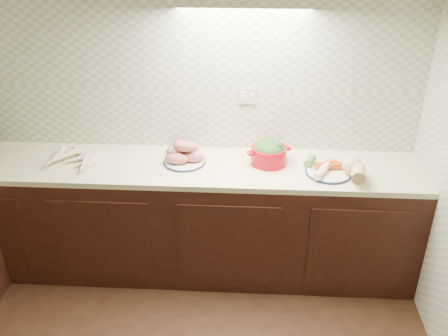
# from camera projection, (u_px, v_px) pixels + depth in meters

# --- Properties ---
(room) EXTENTS (3.60, 3.60, 2.60)m
(room) POSITION_uv_depth(u_px,v_px,m) (95.00, 181.00, 1.88)
(room) COLOR black
(room) RESTS_ON ground
(counter) EXTENTS (3.60, 3.60, 0.90)m
(counter) POSITION_uv_depth(u_px,v_px,m) (42.00, 288.00, 3.08)
(counter) COLOR black
(counter) RESTS_ON ground
(parsnip_pile) EXTENTS (0.43, 0.41, 0.08)m
(parsnip_pile) POSITION_uv_depth(u_px,v_px,m) (76.00, 157.00, 3.57)
(parsnip_pile) COLOR beige
(parsnip_pile) RESTS_ON counter
(sweet_potato_plate) EXTENTS (0.31, 0.30, 0.18)m
(sweet_potato_plate) POSITION_uv_depth(u_px,v_px,m) (184.00, 154.00, 3.55)
(sweet_potato_plate) COLOR #131C40
(sweet_potato_plate) RESTS_ON counter
(onion_bowl) EXTENTS (0.17, 0.17, 0.13)m
(onion_bowl) POSITION_uv_depth(u_px,v_px,m) (181.00, 149.00, 3.65)
(onion_bowl) COLOR black
(onion_bowl) RESTS_ON counter
(dutch_oven) EXTENTS (0.33, 0.33, 0.18)m
(dutch_oven) POSITION_uv_depth(u_px,v_px,m) (269.00, 152.00, 3.52)
(dutch_oven) COLOR #B50013
(dutch_oven) RESTS_ON counter
(veg_plate) EXTENTS (0.43, 0.36, 0.15)m
(veg_plate) POSITION_uv_depth(u_px,v_px,m) (339.00, 168.00, 3.39)
(veg_plate) COLOR #131C40
(veg_plate) RESTS_ON counter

